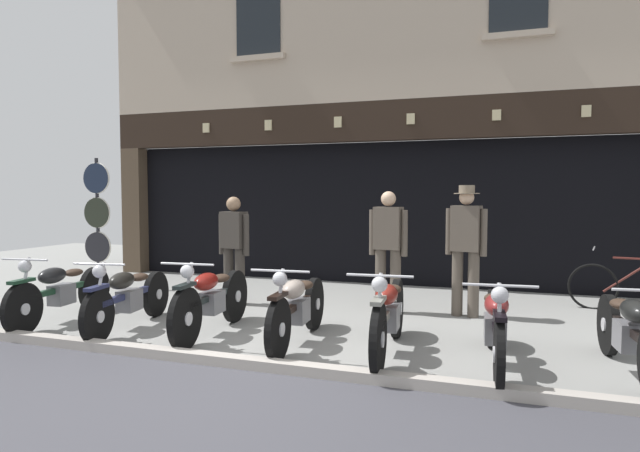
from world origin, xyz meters
TOP-DOWN VIEW (x-y plane):
  - ground at (0.00, -0.98)m, footprint 22.89×22.00m
  - shop_facade at (0.00, 6.99)m, footprint 11.19×4.42m
  - motorcycle_far_left at (-3.15, 0.95)m, footprint 0.62×2.01m
  - motorcycle_left at (-2.08, 0.95)m, footprint 0.62×1.99m
  - motorcycle_center_left at (-0.98, 1.06)m, footprint 0.62×2.01m
  - motorcycle_center at (0.13, 1.02)m, footprint 0.62×1.96m
  - motorcycle_center_right at (1.17, 0.96)m, footprint 0.62×2.09m
  - motorcycle_right at (2.23, 0.90)m, footprint 0.62×2.04m
  - motorcycle_far_right at (3.40, 1.03)m, footprint 0.62×1.98m
  - salesman_left at (-1.60, 2.77)m, footprint 0.55×0.29m
  - shopkeeper_center at (0.72, 2.96)m, footprint 0.56×0.27m
  - salesman_right at (1.77, 3.06)m, footprint 0.55×0.34m
  - tyre_sign_pole at (-4.61, 3.31)m, footprint 0.56×0.06m
  - advert_board_near at (2.14, 5.40)m, footprint 0.83×0.03m
  - leaning_bicycle at (4.01, 4.10)m, footprint 1.74×0.50m

SIDE VIEW (x-z plane):
  - ground at x=0.00m, z-range -0.13..0.05m
  - leaning_bicycle at x=4.01m, z-range -0.10..0.83m
  - motorcycle_left at x=-2.08m, z-range -0.04..0.86m
  - motorcycle_far_left at x=-3.15m, z-range -0.04..0.88m
  - motorcycle_far_right at x=3.40m, z-range -0.04..0.88m
  - motorcycle_right at x=2.23m, z-range -0.03..0.87m
  - motorcycle_center at x=0.13m, z-range -0.03..0.88m
  - motorcycle_center_left at x=-0.98m, z-range -0.03..0.90m
  - motorcycle_center_right at x=1.17m, z-range -0.03..0.90m
  - salesman_left at x=-1.60m, z-range 0.09..1.71m
  - shopkeeper_center at x=0.72m, z-range 0.09..1.79m
  - salesman_right at x=1.77m, z-range 0.10..1.88m
  - tyre_sign_pole at x=-4.61m, z-range 0.16..2.45m
  - advert_board_near at x=2.14m, z-range 1.14..2.04m
  - shop_facade at x=0.00m, z-range -1.57..5.13m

